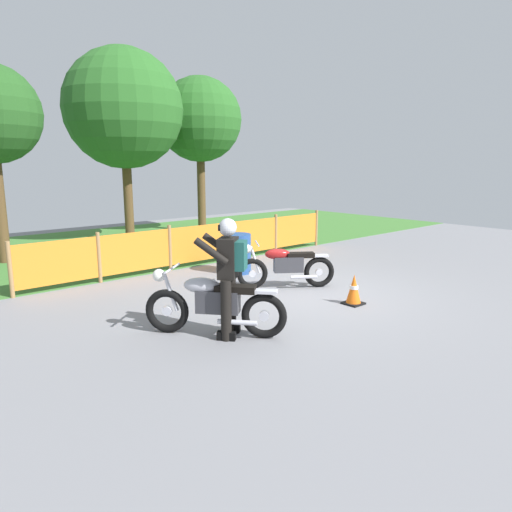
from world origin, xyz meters
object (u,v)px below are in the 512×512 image
object	(u,v)px
motorcycle_lead	(285,266)
rider_trailing	(229,271)
traffic_cone	(354,290)
spare_drum	(238,253)
motorcycle_trailing	(214,303)

from	to	relation	value
motorcycle_lead	rider_trailing	distance (m)	2.84
motorcycle_lead	traffic_cone	distance (m)	1.58
motorcycle_lead	spare_drum	xyz separation A→B (m)	(0.13, 1.62, -0.00)
rider_trailing	spare_drum	xyz separation A→B (m)	(2.59, 2.95, -0.51)
motorcycle_lead	rider_trailing	xyz separation A→B (m)	(-2.46, -1.33, 0.51)
rider_trailing	spare_drum	distance (m)	3.96
traffic_cone	rider_trailing	bearing A→B (deg)	174.81
motorcycle_trailing	spare_drum	bearing A→B (deg)	-83.92
traffic_cone	spare_drum	world-z (taller)	spare_drum
motorcycle_lead	motorcycle_trailing	distance (m)	2.85
motorcycle_lead	motorcycle_trailing	bearing A→B (deg)	59.60
traffic_cone	spare_drum	xyz separation A→B (m)	(0.01, 3.18, 0.18)
spare_drum	rider_trailing	bearing A→B (deg)	-131.27
motorcycle_lead	spare_drum	size ratio (longest dim) A/B	1.86
rider_trailing	spare_drum	size ratio (longest dim) A/B	1.92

